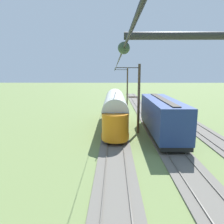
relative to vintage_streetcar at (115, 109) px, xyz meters
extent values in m
plane|color=olive|center=(-5.04, -0.29, -2.25)|extent=(220.00, 220.00, 0.00)
cube|color=#666059|center=(-10.08, -0.29, -2.20)|extent=(2.80, 80.00, 0.10)
cube|color=#59544C|center=(-9.36, -0.29, -2.11)|extent=(0.07, 80.00, 0.08)
cube|color=#59544C|center=(-10.80, -0.29, -2.11)|extent=(0.07, 80.00, 0.08)
cube|color=#2D2316|center=(-10.08, -32.29, -2.14)|extent=(2.50, 0.24, 0.08)
cube|color=#2D2316|center=(-10.08, -31.64, -2.14)|extent=(2.50, 0.24, 0.08)
cube|color=#2D2316|center=(-10.08, -30.99, -2.14)|extent=(2.50, 0.24, 0.08)
cube|color=#2D2316|center=(-10.08, -30.34, -2.14)|extent=(2.50, 0.24, 0.08)
cube|color=#2D2316|center=(-10.08, -29.69, -2.14)|extent=(2.50, 0.24, 0.08)
cube|color=#666059|center=(-5.04, -0.29, -2.20)|extent=(2.80, 80.00, 0.10)
cube|color=#59544C|center=(-4.32, -0.29, -2.11)|extent=(0.07, 80.00, 0.08)
cube|color=#59544C|center=(-5.76, -0.29, -2.11)|extent=(0.07, 80.00, 0.08)
cube|color=#2D2316|center=(-5.04, -32.29, -2.14)|extent=(2.50, 0.24, 0.08)
cube|color=#2D2316|center=(-5.04, -31.64, -2.14)|extent=(2.50, 0.24, 0.08)
cube|color=#2D2316|center=(-5.04, -30.99, -2.14)|extent=(2.50, 0.24, 0.08)
cube|color=#2D2316|center=(-5.04, -30.34, -2.14)|extent=(2.50, 0.24, 0.08)
cube|color=#2D2316|center=(-5.04, -29.69, -2.14)|extent=(2.50, 0.24, 0.08)
cube|color=#666059|center=(0.00, -0.29, -2.20)|extent=(2.80, 80.00, 0.10)
cube|color=#59544C|center=(0.72, -0.29, -2.11)|extent=(0.07, 80.00, 0.08)
cube|color=#59544C|center=(-0.72, -0.29, -2.11)|extent=(0.07, 80.00, 0.08)
cube|color=#2D2316|center=(0.00, -32.29, -2.14)|extent=(2.50, 0.24, 0.08)
cube|color=#2D2316|center=(0.00, -31.64, -2.14)|extent=(2.50, 0.24, 0.08)
cube|color=#2D2316|center=(0.00, -30.99, -2.14)|extent=(2.50, 0.24, 0.08)
cube|color=#2D2316|center=(0.00, -30.34, -2.14)|extent=(2.50, 0.24, 0.08)
cube|color=#2D2316|center=(0.00, -29.69, -2.14)|extent=(2.50, 0.24, 0.08)
cube|color=orange|center=(0.00, 0.01, -1.54)|extent=(2.65, 13.00, 0.55)
cube|color=orange|center=(0.00, 0.01, -0.79)|extent=(2.55, 13.00, 0.95)
cube|color=yellow|center=(0.00, 0.01, 0.21)|extent=(2.55, 13.00, 1.05)
cylinder|color=silver|center=(0.00, 0.01, 0.73)|extent=(2.65, 12.74, 2.65)
cylinder|color=orange|center=(0.00, -6.45, -0.54)|extent=(2.55, 2.55, 2.55)
cylinder|color=orange|center=(0.00, 6.46, -0.54)|extent=(2.55, 2.55, 2.55)
cube|color=black|center=(0.00, -7.58, 0.47)|extent=(1.63, 0.08, 0.36)
cube|color=black|center=(0.00, -7.62, 0.16)|extent=(1.73, 0.06, 0.80)
cube|color=black|center=(-1.29, 0.01, 0.21)|extent=(0.04, 10.92, 0.80)
cube|color=black|center=(1.29, 0.01, 0.21)|extent=(0.04, 10.92, 0.80)
cylinder|color=silver|center=(0.00, -7.71, -0.79)|extent=(0.24, 0.06, 0.24)
cube|color=gray|center=(0.00, -7.64, -1.72)|extent=(1.94, 0.12, 0.20)
cylinder|color=black|center=(0.00, 4.26, 2.38)|extent=(0.07, 4.61, 0.72)
cylinder|color=black|center=(-0.72, -4.15, -1.69)|extent=(0.10, 0.76, 0.76)
cylinder|color=black|center=(0.72, -4.15, -1.69)|extent=(0.10, 0.76, 0.76)
cylinder|color=black|center=(-0.72, 4.17, -1.69)|extent=(0.10, 0.76, 0.76)
cylinder|color=black|center=(0.72, 4.17, -1.69)|extent=(0.10, 0.76, 0.76)
cube|color=navy|center=(-5.04, 3.61, 0.08)|extent=(2.90, 11.84, 3.20)
cube|color=#332D28|center=(-5.04, 3.61, 1.74)|extent=(0.70, 10.65, 0.08)
cube|color=black|center=(-5.04, 3.61, -1.72)|extent=(2.70, 11.84, 0.36)
cube|color=black|center=(-6.52, 3.61, -0.18)|extent=(0.06, 2.20, 2.56)
cylinder|color=black|center=(-5.76, -0.53, -1.65)|extent=(0.10, 0.84, 0.84)
cylinder|color=black|center=(-4.32, -0.53, -1.65)|extent=(0.10, 0.84, 0.84)
cylinder|color=black|center=(-5.76, 7.75, -1.65)|extent=(0.10, 0.84, 0.84)
cylinder|color=black|center=(-4.32, 7.75, -1.65)|extent=(0.10, 0.84, 0.84)
cylinder|color=#423323|center=(-2.61, -17.47, 1.59)|extent=(0.28, 0.28, 7.67)
cylinder|color=#2D2D2D|center=(-1.30, -17.47, 5.02)|extent=(2.61, 0.10, 0.10)
sphere|color=#334733|center=(0.00, -17.47, 4.87)|extent=(0.16, 0.16, 0.16)
cylinder|color=#423323|center=(-2.61, 2.78, 1.59)|extent=(0.28, 0.28, 7.67)
cylinder|color=#2D2D2D|center=(-1.30, 2.78, 5.02)|extent=(2.61, 0.10, 0.10)
sphere|color=#334733|center=(0.00, 2.78, 4.87)|extent=(0.16, 0.16, 0.16)
sphere|color=#334733|center=(0.00, 23.03, 4.87)|extent=(0.16, 0.16, 0.16)
cylinder|color=black|center=(0.00, 2.78, 4.87)|extent=(0.03, 44.50, 0.03)
cylinder|color=black|center=(-1.30, -17.47, 5.02)|extent=(2.61, 0.02, 0.02)
cylinder|color=black|center=(-11.53, -11.98, -1.70)|extent=(0.08, 0.08, 1.10)
cylinder|color=red|center=(-11.53, -11.98, -1.03)|extent=(0.30, 0.30, 0.03)
cylinder|color=#262626|center=(-11.35, -11.98, -1.90)|extent=(0.33, 0.04, 0.54)
cube|color=#B2A519|center=(-10.08, -8.75, -1.85)|extent=(1.80, 0.60, 0.80)
camera|label=1|loc=(0.13, 25.88, 4.56)|focal=33.82mm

